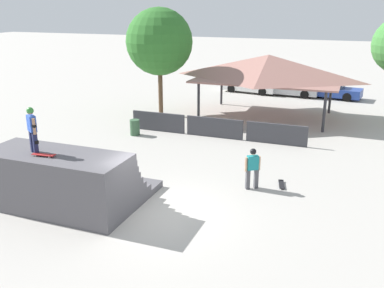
# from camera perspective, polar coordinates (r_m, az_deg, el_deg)

# --- Properties ---
(ground_plane) EXTENTS (160.00, 160.00, 0.00)m
(ground_plane) POSITION_cam_1_polar(r_m,az_deg,el_deg) (14.65, -4.80, -9.28)
(ground_plane) COLOR #ADA8A0
(quarter_pipe_ramp) EXTENTS (5.05, 3.99, 2.02)m
(quarter_pipe_ramp) POSITION_cam_1_polar(r_m,az_deg,el_deg) (15.55, -16.62, -4.77)
(quarter_pipe_ramp) COLOR #565459
(quarter_pipe_ramp) RESTS_ON ground
(skater_on_deck) EXTENTS (0.63, 0.48, 1.56)m
(skater_on_deck) POSITION_cam_1_polar(r_m,az_deg,el_deg) (14.93, -20.55, 2.14)
(skater_on_deck) COLOR #1E2347
(skater_on_deck) RESTS_ON quarter_pipe_ramp
(skateboard_on_deck) EXTENTS (0.83, 0.27, 0.09)m
(skateboard_on_deck) POSITION_cam_1_polar(r_m,az_deg,el_deg) (14.70, -19.08, -1.36)
(skateboard_on_deck) COLOR silver
(skateboard_on_deck) RESTS_ON quarter_pipe_ramp
(bystander_walking) EXTENTS (0.57, 0.44, 1.61)m
(bystander_walking) POSITION_cam_1_polar(r_m,az_deg,el_deg) (16.32, 8.08, -2.83)
(bystander_walking) COLOR #4C4C51
(bystander_walking) RESTS_ON ground
(skateboard_on_ground) EXTENTS (0.39, 0.87, 0.09)m
(skateboard_on_ground) POSITION_cam_1_polar(r_m,az_deg,el_deg) (17.11, 11.84, -5.24)
(skateboard_on_ground) COLOR blue
(skateboard_on_ground) RESTS_ON ground
(barrier_fence) EXTENTS (9.66, 0.12, 1.05)m
(barrier_fence) POSITION_cam_1_polar(r_m,az_deg,el_deg) (22.71, 3.03, 2.20)
(barrier_fence) COLOR #3D3D42
(barrier_fence) RESTS_ON ground
(pavilion_shelter) EXTENTS (8.63, 5.51, 3.86)m
(pavilion_shelter) POSITION_cam_1_polar(r_m,az_deg,el_deg) (26.92, 10.13, 9.99)
(pavilion_shelter) COLOR #2D2D33
(pavilion_shelter) RESTS_ON ground
(tree_far_back) EXTENTS (4.09, 4.09, 6.63)m
(tree_far_back) POSITION_cam_1_polar(r_m,az_deg,el_deg) (26.85, -4.37, 13.44)
(tree_far_back) COLOR brown
(tree_far_back) RESTS_ON ground
(trash_bin) EXTENTS (0.52, 0.52, 0.85)m
(trash_bin) POSITION_cam_1_polar(r_m,az_deg,el_deg) (23.28, -7.63, 2.21)
(trash_bin) COLOR #385B3D
(trash_bin) RESTS_ON ground
(parked_car_white) EXTENTS (4.54, 2.36, 1.27)m
(parked_car_white) POSITION_cam_1_polar(r_m,az_deg,el_deg) (35.01, 7.79, 7.82)
(parked_car_white) COLOR silver
(parked_car_white) RESTS_ON ground
(parked_car_silver) EXTENTS (4.60, 1.99, 1.27)m
(parked_car_silver) POSITION_cam_1_polar(r_m,az_deg,el_deg) (34.31, 12.78, 7.34)
(parked_car_silver) COLOR #A8AAAF
(parked_car_silver) RESTS_ON ground
(parked_car_blue) EXTENTS (4.64, 2.29, 1.27)m
(parked_car_blue) POSITION_cam_1_polar(r_m,az_deg,el_deg) (34.19, 17.95, 6.87)
(parked_car_blue) COLOR navy
(parked_car_blue) RESTS_ON ground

